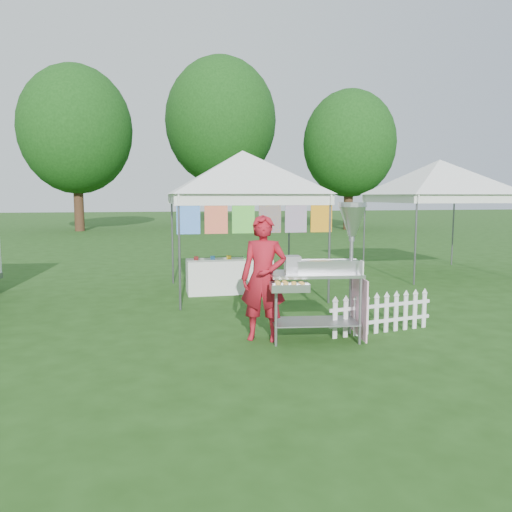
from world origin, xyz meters
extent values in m
plane|color=#1E4213|center=(0.00, 0.00, 0.00)|extent=(120.00, 120.00, 0.00)
cylinder|color=#59595E|center=(-1.42, 2.08, 1.05)|extent=(0.04, 0.04, 2.10)
cylinder|color=#59595E|center=(1.42, 2.08, 1.05)|extent=(0.04, 0.04, 2.10)
cylinder|color=#59595E|center=(-1.42, 4.92, 1.05)|extent=(0.04, 0.04, 2.10)
cylinder|color=#59595E|center=(1.42, 4.92, 1.05)|extent=(0.04, 0.04, 2.10)
cube|color=white|center=(0.00, 2.08, 2.00)|extent=(3.00, 0.03, 0.22)
cube|color=white|center=(0.00, 4.92, 2.00)|extent=(3.00, 0.03, 0.22)
pyramid|color=white|center=(0.00, 3.50, 3.00)|extent=(4.24, 4.24, 0.90)
cylinder|color=#59595E|center=(0.00, 2.08, 2.08)|extent=(3.00, 0.03, 0.03)
cube|color=blue|center=(-1.25, 2.08, 1.73)|extent=(0.42, 0.01, 0.70)
cube|color=#DF1B60|center=(-0.75, 2.08, 1.73)|extent=(0.42, 0.01, 0.70)
cube|color=#189148|center=(-0.25, 2.08, 1.73)|extent=(0.42, 0.01, 0.70)
cube|color=orange|center=(0.25, 2.08, 1.73)|extent=(0.42, 0.01, 0.70)
cube|color=#30B49B|center=(0.75, 2.08, 1.73)|extent=(0.42, 0.01, 0.70)
cube|color=orange|center=(1.25, 2.08, 1.73)|extent=(0.42, 0.01, 0.70)
cylinder|color=#59595E|center=(4.08, 3.58, 1.05)|extent=(0.04, 0.04, 2.10)
cylinder|color=#59595E|center=(4.08, 6.42, 1.05)|extent=(0.04, 0.04, 2.10)
cylinder|color=#59595E|center=(6.92, 6.42, 1.05)|extent=(0.04, 0.04, 2.10)
cube|color=white|center=(5.50, 3.58, 2.00)|extent=(3.00, 0.03, 0.22)
cube|color=white|center=(5.50, 6.42, 2.00)|extent=(3.00, 0.03, 0.22)
pyramid|color=white|center=(5.50, 5.00, 3.00)|extent=(4.24, 4.24, 0.90)
cylinder|color=#59595E|center=(5.50, 3.58, 2.08)|extent=(3.00, 0.03, 0.03)
cylinder|color=#3D2516|center=(-6.00, 24.00, 1.98)|extent=(0.56, 0.56, 3.96)
ellipsoid|color=#1E5818|center=(-6.00, 24.00, 5.85)|extent=(6.40, 6.40, 7.36)
cylinder|color=#3D2516|center=(3.00, 28.00, 2.42)|extent=(0.56, 0.56, 4.84)
ellipsoid|color=#1E5818|center=(3.00, 28.00, 7.15)|extent=(7.60, 7.60, 8.74)
cylinder|color=#3D2516|center=(10.00, 22.00, 1.76)|extent=(0.56, 0.56, 3.52)
ellipsoid|color=#1E5818|center=(10.00, 22.00, 5.20)|extent=(5.60, 5.60, 6.44)
cylinder|color=gray|center=(-0.26, -0.40, 0.48)|extent=(0.05, 0.05, 0.96)
cylinder|color=gray|center=(0.91, -0.56, 0.48)|extent=(0.05, 0.05, 0.96)
cylinder|color=gray|center=(-0.19, 0.13, 0.48)|extent=(0.05, 0.05, 0.96)
cylinder|color=gray|center=(0.98, -0.03, 0.48)|extent=(0.05, 0.05, 0.96)
cube|color=gray|center=(0.36, -0.21, 0.27)|extent=(1.29, 0.76, 0.02)
cube|color=#B7B7BC|center=(0.36, -0.21, 0.96)|extent=(1.35, 0.81, 0.04)
cube|color=#B7B7BC|center=(0.56, -0.19, 1.06)|extent=(0.93, 0.39, 0.16)
cube|color=gray|center=(0.05, -0.12, 1.10)|extent=(0.24, 0.26, 0.23)
cylinder|color=gray|center=(0.90, -0.23, 1.44)|extent=(0.06, 0.06, 0.96)
cone|color=#B7B7BC|center=(0.90, -0.23, 1.70)|extent=(0.43, 0.43, 0.43)
cylinder|color=#B7B7BC|center=(0.90, -0.23, 1.94)|extent=(0.46, 0.46, 0.06)
cube|color=#B7B7BC|center=(-0.11, -0.56, 0.85)|extent=(0.55, 0.39, 0.11)
cube|color=#FFABCE|center=(1.01, -0.30, 0.48)|extent=(0.13, 0.79, 0.86)
cube|color=white|center=(0.90, -0.59, 1.09)|extent=(0.04, 0.15, 0.19)
imported|color=maroon|center=(-0.36, -0.06, 0.90)|extent=(0.77, 0.65, 1.79)
cube|color=white|center=(0.67, -0.23, 0.28)|extent=(0.07, 0.03, 0.56)
cube|color=white|center=(0.84, -0.20, 0.28)|extent=(0.07, 0.03, 0.56)
cube|color=white|center=(1.02, -0.17, 0.28)|extent=(0.07, 0.03, 0.56)
cube|color=white|center=(1.20, -0.13, 0.28)|extent=(0.07, 0.03, 0.56)
cube|color=white|center=(1.38, -0.10, 0.28)|extent=(0.07, 0.03, 0.56)
cube|color=white|center=(1.55, -0.07, 0.28)|extent=(0.07, 0.03, 0.56)
cube|color=white|center=(1.73, -0.04, 0.28)|extent=(0.07, 0.03, 0.56)
cube|color=white|center=(1.91, 0.00, 0.28)|extent=(0.07, 0.03, 0.56)
cube|color=white|center=(2.08, 0.03, 0.28)|extent=(0.07, 0.03, 0.56)
cube|color=white|center=(2.26, 0.06, 0.28)|extent=(0.07, 0.03, 0.56)
cube|color=white|center=(1.46, -0.08, 0.18)|extent=(1.78, 0.35, 0.05)
cube|color=white|center=(1.46, -0.08, 0.42)|extent=(1.78, 0.35, 0.05)
cube|color=white|center=(-0.29, 3.55, 0.36)|extent=(1.80, 0.70, 0.72)
camera|label=1|loc=(-1.91, -6.89, 2.06)|focal=35.00mm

